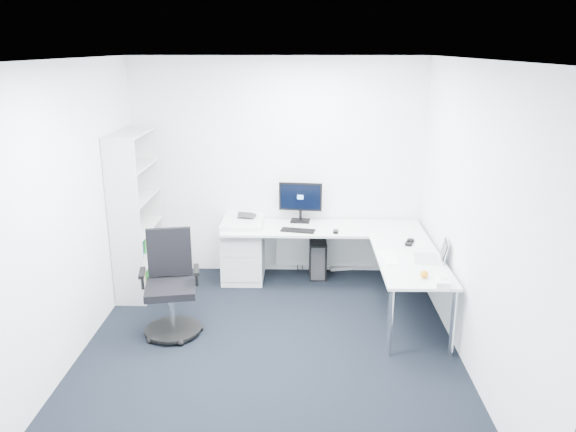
{
  "coord_description": "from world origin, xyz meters",
  "views": [
    {
      "loc": [
        0.29,
        -4.73,
        2.81
      ],
      "look_at": [
        0.15,
        1.05,
        1.05
      ],
      "focal_mm": 35.0,
      "sensor_mm": 36.0,
      "label": 1
    }
  ],
  "objects_px": {
    "task_chair": "(170,286)",
    "monitor": "(300,202)",
    "l_desk": "(323,264)",
    "bookshelf": "(136,213)",
    "laptop": "(425,249)"
  },
  "relations": [
    {
      "from": "bookshelf",
      "to": "laptop",
      "type": "height_order",
      "value": "bookshelf"
    },
    {
      "from": "l_desk",
      "to": "bookshelf",
      "type": "xyz_separation_m",
      "value": [
        -2.17,
        0.05,
        0.6
      ]
    },
    {
      "from": "l_desk",
      "to": "laptop",
      "type": "height_order",
      "value": "laptop"
    },
    {
      "from": "bookshelf",
      "to": "l_desk",
      "type": "bearing_deg",
      "value": -1.32
    },
    {
      "from": "task_chair",
      "to": "l_desk",
      "type": "bearing_deg",
      "value": 23.08
    },
    {
      "from": "bookshelf",
      "to": "task_chair",
      "type": "xyz_separation_m",
      "value": [
        0.62,
        -1.09,
        -0.42
      ]
    },
    {
      "from": "laptop",
      "to": "l_desk",
      "type": "bearing_deg",
      "value": 153.37
    },
    {
      "from": "task_chair",
      "to": "monitor",
      "type": "xyz_separation_m",
      "value": [
        1.28,
        1.59,
        0.43
      ]
    },
    {
      "from": "monitor",
      "to": "laptop",
      "type": "xyz_separation_m",
      "value": [
        1.29,
        -1.26,
        -0.14
      ]
    },
    {
      "from": "task_chair",
      "to": "laptop",
      "type": "height_order",
      "value": "task_chair"
    },
    {
      "from": "task_chair",
      "to": "monitor",
      "type": "distance_m",
      "value": 2.09
    },
    {
      "from": "monitor",
      "to": "laptop",
      "type": "bearing_deg",
      "value": -38.38
    },
    {
      "from": "l_desk",
      "to": "laptop",
      "type": "relative_size",
      "value": 7.62
    },
    {
      "from": "l_desk",
      "to": "bookshelf",
      "type": "distance_m",
      "value": 2.26
    },
    {
      "from": "bookshelf",
      "to": "monitor",
      "type": "bearing_deg",
      "value": 14.63
    }
  ]
}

